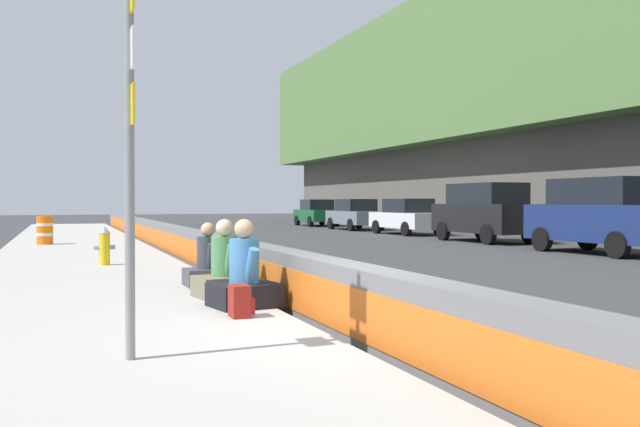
% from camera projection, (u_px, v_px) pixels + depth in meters
% --- Properties ---
extents(ground_plane, '(160.00, 160.00, 0.00)m').
position_uv_depth(ground_plane, '(359.00, 340.00, 7.81)').
color(ground_plane, '#353538').
rests_on(ground_plane, ground).
extents(sidewalk_strip, '(80.00, 4.40, 0.14)m').
position_uv_depth(sidewalk_strip, '(116.00, 352.00, 6.88)').
color(sidewalk_strip, '#A8A59E').
rests_on(sidewalk_strip, ground_plane).
extents(jersey_barrier, '(76.00, 0.45, 0.85)m').
position_uv_depth(jersey_barrier, '(359.00, 303.00, 7.80)').
color(jersey_barrier, slate).
rests_on(jersey_barrier, ground_plane).
extents(route_sign_post, '(0.44, 0.09, 3.60)m').
position_uv_depth(route_sign_post, '(130.00, 129.00, 6.22)').
color(route_sign_post, gray).
rests_on(route_sign_post, sidewalk_strip).
extents(fire_hydrant, '(0.26, 0.46, 0.88)m').
position_uv_depth(fire_hydrant, '(105.00, 245.00, 15.56)').
color(fire_hydrant, gold).
rests_on(fire_hydrant, sidewalk_strip).
extents(seated_person_foreground, '(0.87, 0.98, 1.20)m').
position_uv_depth(seated_person_foreground, '(244.00, 279.00, 9.39)').
color(seated_person_foreground, black).
rests_on(seated_person_foreground, sidewalk_strip).
extents(seated_person_middle, '(0.83, 0.93, 1.17)m').
position_uv_depth(seated_person_middle, '(225.00, 273.00, 10.36)').
color(seated_person_middle, '#706651').
rests_on(seated_person_middle, sidewalk_strip).
extents(seated_person_rear, '(0.69, 0.79, 1.08)m').
position_uv_depth(seated_person_rear, '(208.00, 266.00, 11.77)').
color(seated_person_rear, '#424247').
rests_on(seated_person_rear, sidewalk_strip).
extents(backpack, '(0.32, 0.28, 0.40)m').
position_uv_depth(backpack, '(240.00, 302.00, 8.54)').
color(backpack, maroon).
rests_on(backpack, sidewalk_strip).
extents(construction_barrel, '(0.54, 0.54, 0.95)m').
position_uv_depth(construction_barrel, '(45.00, 230.00, 23.06)').
color(construction_barrel, orange).
rests_on(construction_barrel, sidewalk_strip).
extents(parked_car_third, '(4.84, 2.16, 2.28)m').
position_uv_depth(parked_car_third, '(602.00, 215.00, 20.65)').
color(parked_car_third, navy).
rests_on(parked_car_third, ground_plane).
extents(parked_car_fourth, '(4.82, 2.11, 2.28)m').
position_uv_depth(parked_car_fourth, '(485.00, 212.00, 26.77)').
color(parked_car_fourth, black).
rests_on(parked_car_fourth, ground_plane).
extents(parked_car_midline, '(4.56, 2.07, 1.71)m').
position_uv_depth(parked_car_midline, '(407.00, 216.00, 32.86)').
color(parked_car_midline, silver).
rests_on(parked_car_midline, ground_plane).
extents(parked_car_far, '(4.50, 1.95, 1.71)m').
position_uv_depth(parked_car_far, '(355.00, 214.00, 38.29)').
color(parked_car_far, slate).
rests_on(parked_car_far, ground_plane).
extents(parked_car_farther, '(4.57, 2.08, 1.71)m').
position_uv_depth(parked_car_farther, '(317.00, 213.00, 44.44)').
color(parked_car_farther, '#145128').
rests_on(parked_car_farther, ground_plane).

